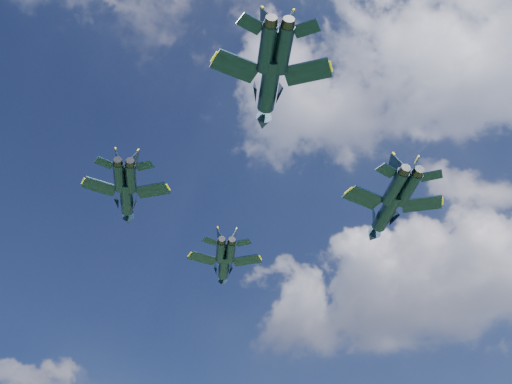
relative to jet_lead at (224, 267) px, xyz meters
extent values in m
cylinder|color=black|center=(0.27, -0.42, -0.07)|extent=(5.90, 7.88, 1.66)
cone|color=black|center=(-2.63, 4.08, -0.07)|extent=(2.62, 2.87, 1.57)
ellipsoid|color=brown|center=(-1.38, 2.14, 0.44)|extent=(2.19, 2.71, 0.76)
cube|color=black|center=(-1.52, -3.77, -0.07)|extent=(4.41, 4.86, 0.17)
cube|color=black|center=(4.07, -0.17, -0.07)|extent=(4.62, 3.16, 0.17)
cube|color=black|center=(1.91, -7.38, -0.07)|extent=(2.29, 2.61, 0.13)
cube|color=black|center=(5.94, -4.78, -0.07)|extent=(2.33, 1.57, 0.13)
cube|color=black|center=(2.67, -6.01, 1.22)|extent=(2.03, 2.01, 2.78)
cube|color=black|center=(4.38, -4.91, 1.22)|extent=(1.58, 2.62, 2.78)
cylinder|color=black|center=(-1.00, -23.34, -1.63)|extent=(5.95, 7.66, 1.63)
cone|color=black|center=(-3.96, -18.99, -1.63)|extent=(2.60, 2.82, 1.54)
ellipsoid|color=brown|center=(-2.69, -20.87, -1.14)|extent=(2.20, 2.64, 0.74)
cube|color=black|center=(-2.68, -26.68, -1.63)|extent=(4.28, 4.78, 0.16)
cube|color=black|center=(2.72, -23.00, -1.63)|extent=(4.58, 3.19, 0.16)
cube|color=black|center=(0.78, -30.14, -1.63)|extent=(2.22, 2.56, 0.13)
cube|color=black|center=(4.68, -27.48, -1.63)|extent=(2.31, 1.59, 0.13)
cube|color=black|center=(1.50, -28.77, -0.37)|extent=(2.04, 1.92, 2.73)
cube|color=black|center=(3.14, -27.65, -0.37)|extent=(1.56, 2.55, 2.73)
cylinder|color=black|center=(27.41, -3.44, -0.52)|extent=(7.74, 9.21, 2.01)
cone|color=black|center=(23.45, 1.70, -0.52)|extent=(3.28, 3.47, 1.90)
ellipsoid|color=brown|center=(25.16, -0.52, 0.10)|extent=(2.82, 3.21, 0.92)
cube|color=black|center=(25.58, -7.67, -0.52)|extent=(5.12, 5.91, 0.20)
cube|color=black|center=(31.97, -2.76, -0.52)|extent=(5.74, 4.18, 0.20)
cube|color=black|center=(30.08, -11.69, -0.52)|extent=(2.64, 3.14, 0.16)
cube|color=black|center=(34.70, -8.15, -0.52)|extent=(2.93, 2.10, 0.16)
cube|color=black|center=(30.87, -9.96, 1.05)|extent=(2.64, 2.24, 3.37)
cube|color=black|center=(32.82, -8.46, 1.05)|extent=(1.95, 3.08, 3.37)
cylinder|color=black|center=(22.78, -29.87, 1.41)|extent=(6.99, 9.22, 1.95)
cone|color=black|center=(19.32, -24.62, 1.41)|extent=(3.09, 3.37, 1.84)
ellipsoid|color=brown|center=(20.81, -26.88, 2.01)|extent=(2.59, 3.17, 0.89)
cube|color=black|center=(20.71, -33.82, 1.41)|extent=(5.15, 5.70, 0.20)
cube|color=black|center=(27.23, -29.54, 1.41)|extent=(5.44, 3.74, 0.20)
cube|color=black|center=(24.77, -38.02, 1.41)|extent=(2.67, 3.06, 0.15)
cube|color=black|center=(29.48, -34.93, 1.41)|extent=(2.74, 1.86, 0.15)
cube|color=black|center=(25.65, -36.41, 2.93)|extent=(2.40, 2.33, 3.26)
cube|color=black|center=(27.64, -35.10, 2.93)|extent=(1.86, 3.06, 3.26)
camera|label=1|loc=(44.08, -74.09, -50.88)|focal=45.00mm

